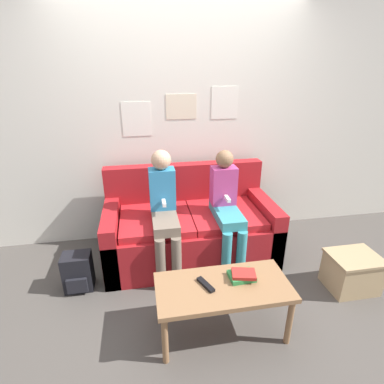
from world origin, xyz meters
name	(u,v)px	position (x,y,z in m)	size (l,w,h in m)	color
ground_plane	(200,287)	(0.00, 0.00, 0.00)	(10.00, 10.00, 0.00)	#4C4742
wall_back	(181,123)	(0.00, 1.07, 1.30)	(8.00, 0.06, 2.60)	silver
couch	(190,229)	(0.00, 0.55, 0.30)	(1.69, 0.86, 0.91)	maroon
coffee_table	(223,291)	(0.06, -0.50, 0.38)	(0.96, 0.46, 0.43)	#8E6642
person_left	(164,208)	(-0.27, 0.35, 0.66)	(0.24, 0.58, 1.17)	#756656
person_right	(227,205)	(0.32, 0.34, 0.64)	(0.24, 0.58, 1.14)	teal
tv_remote	(206,284)	(-0.06, -0.48, 0.44)	(0.11, 0.17, 0.02)	black
book_stack	(242,275)	(0.22, -0.45, 0.46)	(0.20, 0.17, 0.06)	#2D8442
storage_box	(352,272)	(1.33, -0.24, 0.17)	(0.43, 0.35, 0.34)	tan
backpack	(78,272)	(-1.07, 0.19, 0.17)	(0.25, 0.22, 0.35)	black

